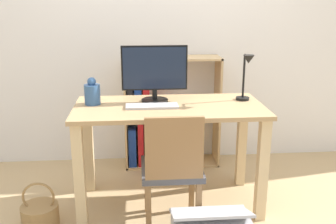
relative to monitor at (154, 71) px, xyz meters
The scene contains 10 objects.
ground_plane 1.01m from the monitor, 53.20° to the right, with size 10.00×10.00×0.00m, color tan.
wall_back 0.85m from the monitor, 83.12° to the left, with size 8.00×0.05×2.60m.
desk 0.41m from the monitor, 53.20° to the right, with size 1.34×0.65×0.77m.
monitor is the anchor object (origin of this frame).
keyboard 0.27m from the monitor, 99.53° to the right, with size 0.36×0.13×0.02m.
vase 0.47m from the monitor, behind, with size 0.11×0.11×0.20m.
desk_lamp 0.66m from the monitor, ahead, with size 0.10×0.19×0.35m.
chair 0.72m from the monitor, 79.03° to the right, with size 0.40×0.40×0.82m.
bookshelf 0.83m from the monitor, 88.55° to the left, with size 0.86×0.28×1.00m.
basket 1.27m from the monitor, 156.18° to the right, with size 0.25×0.25×0.32m.
Camera 1 is at (-0.22, -2.67, 1.51)m, focal length 42.00 mm.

